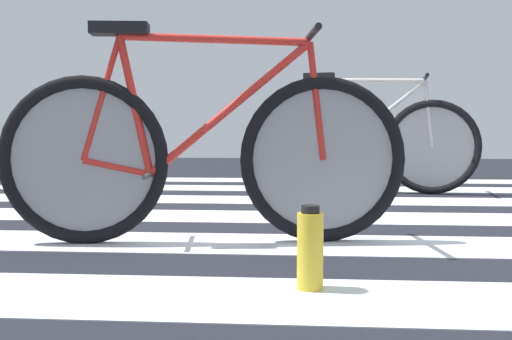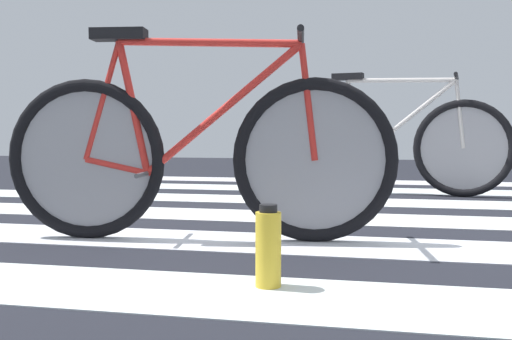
{
  "view_description": "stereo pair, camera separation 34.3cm",
  "coord_description": "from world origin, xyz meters",
  "views": [
    {
      "loc": [
        -0.05,
        -2.82,
        0.5
      ],
      "look_at": [
        -0.24,
        -0.16,
        0.32
      ],
      "focal_mm": 39.46,
      "sensor_mm": 36.0,
      "label": 1
    },
    {
      "loc": [
        0.29,
        -2.82,
        0.5
      ],
      "look_at": [
        -0.24,
        -0.16,
        0.32
      ],
      "focal_mm": 39.46,
      "sensor_mm": 36.0,
      "label": 2
    }
  ],
  "objects": [
    {
      "name": "bicycle_2_of_2",
      "position": [
        0.46,
        1.6,
        0.41
      ],
      "size": [
        1.72,
        0.54,
        0.93
      ],
      "rotation": [
        0.0,
        0.0,
        -0.16
      ],
      "color": "black",
      "rests_on": "ground"
    },
    {
      "name": "water_bottle",
      "position": [
        -0.01,
        -1.13,
        0.14
      ],
      "size": [
        0.08,
        0.08,
        0.26
      ],
      "color": "gold",
      "rests_on": "ground"
    },
    {
      "name": "crosswalk_markings",
      "position": [
        0.01,
        0.3,
        0.02
      ],
      "size": [
        5.46,
        5.03,
        0.0
      ],
      "color": "silver",
      "rests_on": "ground"
    },
    {
      "name": "bicycle_1_of_2",
      "position": [
        -0.45,
        -0.45,
        0.41
      ],
      "size": [
        1.73,
        0.52,
        0.93
      ],
      "rotation": [
        0.0,
        0.0,
        0.12
      ],
      "color": "black",
      "rests_on": "ground"
    },
    {
      "name": "ground",
      "position": [
        0.0,
        0.0,
        0.01
      ],
      "size": [
        18.0,
        14.0,
        0.02
      ],
      "color": "black"
    }
  ]
}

